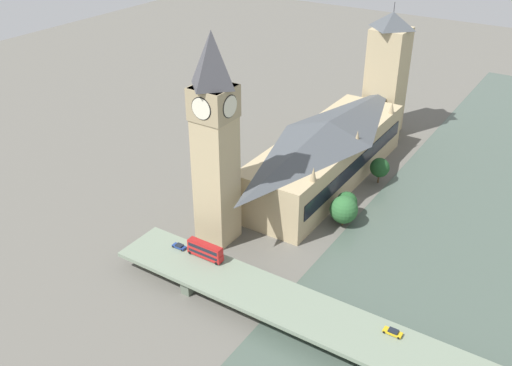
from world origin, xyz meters
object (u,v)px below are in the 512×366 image
at_px(victoria_tower, 387,74).
at_px(car_northbound_lead, 179,246).
at_px(clock_tower, 215,136).
at_px(car_northbound_tail, 393,332).
at_px(road_bridge, 384,347).
at_px(double_decker_bus_lead, 205,250).
at_px(parliament_hall, 327,152).

distance_m(victoria_tower, car_northbound_lead, 131.57).
xyz_separation_m(clock_tower, car_northbound_lead, (1.25, 18.27, -30.00)).
relative_size(car_northbound_lead, car_northbound_tail, 0.92).
height_order(clock_tower, road_bridge, clock_tower).
bearing_deg(victoria_tower, double_decker_bus_lead, 88.50).
bearing_deg(car_northbound_lead, victoria_tower, -95.75).
xyz_separation_m(road_bridge, double_decker_bus_lead, (58.18, -4.22, 3.82)).
height_order(parliament_hall, victoria_tower, victoria_tower).
height_order(road_bridge, car_northbound_tail, car_northbound_tail).
height_order(road_bridge, car_northbound_lead, car_northbound_lead).
height_order(clock_tower, double_decker_bus_lead, clock_tower).
relative_size(road_bridge, double_decker_bus_lead, 14.01).
distance_m(victoria_tower, road_bridge, 145.55).
distance_m(clock_tower, car_northbound_lead, 35.15).
bearing_deg(double_decker_bus_lead, car_northbound_tail, -179.95).
height_order(victoria_tower, car_northbound_tail, victoria_tower).
relative_size(victoria_tower, road_bridge, 0.36).
distance_m(parliament_hall, clock_tower, 60.79).
bearing_deg(car_northbound_tail, road_bridge, 86.14).
xyz_separation_m(parliament_hall, victoria_tower, (0.06, -56.57, 14.87)).
relative_size(clock_tower, car_northbound_tail, 14.47).
height_order(parliament_hall, clock_tower, clock_tower).
height_order(parliament_hall, road_bridge, parliament_hall).
bearing_deg(road_bridge, double_decker_bus_lead, -4.15).
height_order(victoria_tower, car_northbound_lead, victoria_tower).
bearing_deg(car_northbound_tail, clock_tower, -14.82).
relative_size(clock_tower, car_northbound_lead, 15.78).
bearing_deg(parliament_hall, victoria_tower, -89.94).
bearing_deg(car_northbound_lead, double_decker_bus_lead, -176.84).
bearing_deg(parliament_hall, car_northbound_tail, 127.34).
height_order(parliament_hall, double_decker_bus_lead, parliament_hall).
bearing_deg(victoria_tower, car_northbound_lead, 84.25).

